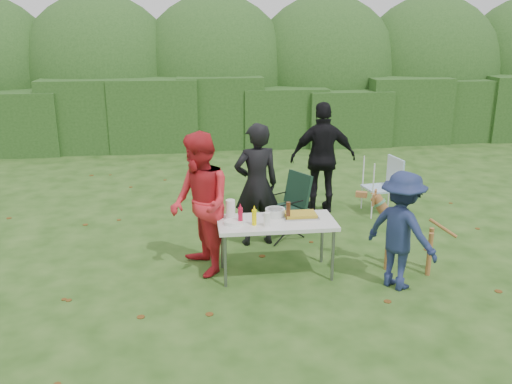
{
  "coord_description": "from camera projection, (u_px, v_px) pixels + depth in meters",
  "views": [
    {
      "loc": [
        -0.87,
        -6.29,
        3.14
      ],
      "look_at": [
        0.01,
        0.54,
        1.0
      ],
      "focal_mm": 38.0,
      "sensor_mm": 36.0,
      "label": 1
    }
  ],
  "objects": [
    {
      "name": "dog",
      "position": [
        410.0,
        234.0,
        7.1
      ],
      "size": [
        1.14,
        0.85,
        1.01
      ],
      "primitive_type": null,
      "rotation": [
        0.0,
        0.0,
        2.68
      ],
      "color": "#976131",
      "rests_on": "ground"
    },
    {
      "name": "plate_stack",
      "position": [
        234.0,
        222.0,
        6.77
      ],
      "size": [
        0.24,
        0.24,
        0.05
      ],
      "primitive_type": "cylinder",
      "color": "white",
      "rests_on": "folding_table"
    },
    {
      "name": "person_red_jacket",
      "position": [
        200.0,
        204.0,
        6.92
      ],
      "size": [
        0.94,
        1.07,
        1.86
      ],
      "primitive_type": "imported",
      "rotation": [
        0.0,
        0.0,
        -1.27
      ],
      "color": "red",
      "rests_on": "ground"
    },
    {
      "name": "shrub_backdrop",
      "position": [
        216.0,
        80.0,
        15.61
      ],
      "size": [
        20.0,
        2.6,
        3.2
      ],
      "primitive_type": "ellipsoid",
      "color": "#3D6628",
      "rests_on": "ground"
    },
    {
      "name": "person_cook",
      "position": [
        256.0,
        185.0,
        7.84
      ],
      "size": [
        0.72,
        0.53,
        1.82
      ],
      "primitive_type": "imported",
      "rotation": [
        0.0,
        0.0,
        3.3
      ],
      "color": "black",
      "rests_on": "ground"
    },
    {
      "name": "person_black_puffy",
      "position": [
        323.0,
        158.0,
        9.23
      ],
      "size": [
        1.14,
        0.51,
        1.91
      ],
      "primitive_type": "imported",
      "rotation": [
        0.0,
        0.0,
        3.1
      ],
      "color": "black",
      "rests_on": "ground"
    },
    {
      "name": "pasta_bowl",
      "position": [
        275.0,
        212.0,
        7.06
      ],
      "size": [
        0.26,
        0.26,
        0.1
      ],
      "primitive_type": "cylinder",
      "color": "silver",
      "rests_on": "folding_table"
    },
    {
      "name": "ground",
      "position": [
        261.0,
        278.0,
        7.0
      ],
      "size": [
        80.0,
        80.0,
        0.0
      ],
      "primitive_type": "plane",
      "color": "#1E4211"
    },
    {
      "name": "ketchup_bottle",
      "position": [
        240.0,
        216.0,
        6.74
      ],
      "size": [
        0.06,
        0.06,
        0.22
      ],
      "primitive_type": "cylinder",
      "color": "#BD0F31",
      "rests_on": "folding_table"
    },
    {
      "name": "beer_bottle",
      "position": [
        288.0,
        211.0,
        6.89
      ],
      "size": [
        0.06,
        0.06,
        0.24
      ],
      "primitive_type": "cylinder",
      "color": "#47230F",
      "rests_on": "folding_table"
    },
    {
      "name": "paper_towel_roll",
      "position": [
        230.0,
        210.0,
        6.92
      ],
      "size": [
        0.12,
        0.12,
        0.26
      ],
      "primitive_type": "cylinder",
      "color": "white",
      "rests_on": "folding_table"
    },
    {
      "name": "folding_table",
      "position": [
        276.0,
        225.0,
        6.91
      ],
      "size": [
        1.5,
        0.7,
        0.74
      ],
      "color": "silver",
      "rests_on": "ground"
    },
    {
      "name": "food_tray",
      "position": [
        300.0,
        216.0,
        7.03
      ],
      "size": [
        0.45,
        0.3,
        0.02
      ],
      "primitive_type": "cube",
      "color": "#B7B7BA",
      "rests_on": "folding_table"
    },
    {
      "name": "cup_stack",
      "position": [
        267.0,
        220.0,
        6.68
      ],
      "size": [
        0.08,
        0.08,
        0.18
      ],
      "primitive_type": "cylinder",
      "color": "white",
      "rests_on": "folding_table"
    },
    {
      "name": "mustard_bottle",
      "position": [
        254.0,
        217.0,
        6.73
      ],
      "size": [
        0.06,
        0.06,
        0.2
      ],
      "primitive_type": "cylinder",
      "color": "#FFEA00",
      "rests_on": "folding_table"
    },
    {
      "name": "camping_chair",
      "position": [
        287.0,
        206.0,
        8.26
      ],
      "size": [
        0.83,
        0.83,
        0.98
      ],
      "primitive_type": null,
      "rotation": [
        0.0,
        0.0,
        3.65
      ],
      "color": "#153023",
      "rests_on": "ground"
    },
    {
      "name": "hedge_row",
      "position": [
        220.0,
        115.0,
        14.32
      ],
      "size": [
        22.0,
        1.4,
        1.7
      ],
      "primitive_type": "cube",
      "color": "#23471C",
      "rests_on": "ground"
    },
    {
      "name": "focaccia_bread",
      "position": [
        300.0,
        214.0,
        7.03
      ],
      "size": [
        0.4,
        0.26,
        0.04
      ],
      "primitive_type": "cube",
      "color": "gold",
      "rests_on": "food_tray"
    },
    {
      "name": "lawn_chair",
      "position": [
        382.0,
        186.0,
        9.27
      ],
      "size": [
        0.66,
        0.66,
        0.98
      ],
      "primitive_type": null,
      "rotation": [
        0.0,
        0.0,
        3.3
      ],
      "color": "#5997CD",
      "rests_on": "ground"
    },
    {
      "name": "child",
      "position": [
        401.0,
        231.0,
        6.57
      ],
      "size": [
        1.0,
        1.1,
        1.48
      ],
      "primitive_type": "imported",
      "rotation": [
        0.0,
        0.0,
        2.18
      ],
      "color": "navy",
      "rests_on": "ground"
    }
  ]
}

